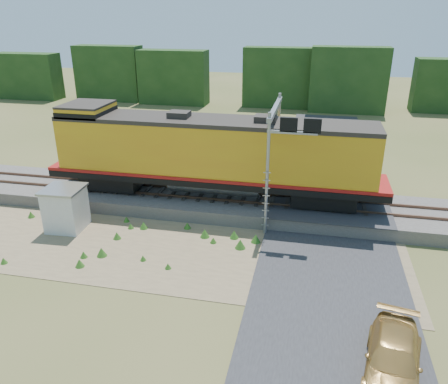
% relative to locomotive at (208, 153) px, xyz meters
% --- Properties ---
extents(ground, '(140.00, 140.00, 0.00)m').
position_rel_locomotive_xyz_m(ground, '(0.42, -6.00, -3.59)').
color(ground, '#475123').
rests_on(ground, ground).
extents(ballast, '(70.00, 5.00, 0.80)m').
position_rel_locomotive_xyz_m(ballast, '(0.42, 0.00, -3.19)').
color(ballast, slate).
rests_on(ballast, ground).
extents(rails, '(70.00, 1.54, 0.16)m').
position_rel_locomotive_xyz_m(rails, '(0.42, 0.00, -2.71)').
color(rails, brown).
rests_on(rails, ballast).
extents(dirt_shoulder, '(26.00, 8.00, 0.03)m').
position_rel_locomotive_xyz_m(dirt_shoulder, '(-1.58, -5.50, -3.57)').
color(dirt_shoulder, '#8C7754').
rests_on(dirt_shoulder, ground).
extents(road, '(7.00, 66.00, 0.86)m').
position_rel_locomotive_xyz_m(road, '(7.42, -5.26, -3.50)').
color(road, '#38383A').
rests_on(road, ground).
extents(tree_line_north, '(130.00, 3.00, 6.50)m').
position_rel_locomotive_xyz_m(tree_line_north, '(0.42, 32.00, -0.52)').
color(tree_line_north, '#183613').
rests_on(tree_line_north, ground).
extents(weed_clumps, '(15.00, 6.20, 0.56)m').
position_rel_locomotive_xyz_m(weed_clumps, '(-3.08, -5.90, -3.59)').
color(weed_clumps, '#30651C').
rests_on(weed_clumps, ground).
extents(locomotive, '(20.64, 3.15, 5.32)m').
position_rel_locomotive_xyz_m(locomotive, '(0.00, 0.00, 0.00)').
color(locomotive, black).
rests_on(locomotive, rails).
extents(shed, '(2.21, 2.21, 2.50)m').
position_rel_locomotive_xyz_m(shed, '(-7.21, -4.55, -2.32)').
color(shed, silver).
rests_on(shed, ground).
extents(signal_gantry, '(2.72, 6.20, 6.86)m').
position_rel_locomotive_xyz_m(signal_gantry, '(4.26, -0.66, 1.57)').
color(signal_gantry, gray).
rests_on(signal_gantry, ground).
extents(car, '(2.62, 4.73, 1.30)m').
position_rel_locomotive_xyz_m(car, '(9.42, -12.10, -2.94)').
color(car, '#B38842').
rests_on(car, ground).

